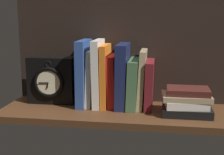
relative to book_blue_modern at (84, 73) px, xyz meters
The scene contains 13 objects.
ground_plane 19.97cm from the book_blue_modern, 20.51° to the right, with size 86.55×29.25×2.50cm, color #4C2D19.
back_panel 17.93cm from the book_blue_modern, 34.08° to the left, with size 86.55×1.20×41.17cm, color black.
book_blue_modern is the anchor object (origin of this frame).
book_cream_twain 3.59cm from the book_blue_modern, ahead, with size 2.17×13.03×21.64cm, color beige.
book_white_catcher 5.80cm from the book_blue_modern, ahead, with size 2.74×15.16×25.66cm, color silver.
book_orange_pandolfini 8.64cm from the book_blue_modern, ahead, with size 2.26×14.73×23.81cm, color orange.
book_red_requiem 11.80cm from the book_blue_modern, ahead, with size 2.89×13.55×19.86cm, color red.
book_navy_bierce 15.22cm from the book_blue_modern, ahead, with size 3.99×16.39×24.30cm, color #192147.
book_green_romantic 19.67cm from the book_blue_modern, ahead, with size 3.71×16.86×18.43cm, color #476B44.
book_tan_shortstories 22.67cm from the book_blue_modern, ahead, with size 2.18×14.33×22.04cm, color tan.
book_maroon_dawkins 25.72cm from the book_blue_modern, ahead, with size 2.93×15.95×18.09cm, color maroon.
framed_clock 13.87cm from the book_blue_modern, behind, with size 18.57×7.63×18.57cm.
book_stack_side 40.48cm from the book_blue_modern, ahead, with size 17.72×13.07×9.57cm.
Camera 1 is at (16.12, -113.40, 35.83)cm, focal length 50.91 mm.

